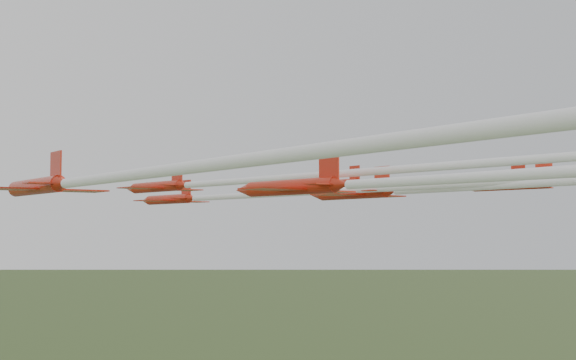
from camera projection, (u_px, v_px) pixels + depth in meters
jet_lead at (260, 195)px, 82.76m from camera, size 9.12×66.29×2.71m
jet_row2_left at (235, 181)px, 68.92m from camera, size 8.45×51.76×2.50m
jet_row2_right at (457, 176)px, 77.24m from camera, size 7.96×64.45×2.40m
jet_row3_left at (125, 176)px, 44.45m from camera, size 9.18×59.43×2.75m
jet_row3_mid at (442, 188)px, 65.69m from camera, size 9.43×51.39×2.82m
jet_row3_right at (570, 173)px, 85.16m from camera, size 9.27×49.37×2.78m
jet_row4_left at (491, 176)px, 44.83m from camera, size 10.07×63.50×2.70m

